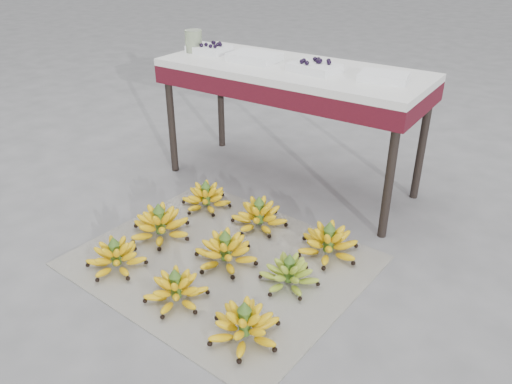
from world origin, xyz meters
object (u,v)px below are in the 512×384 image
Objects in this scene: bunch_mid_right at (289,274)px; vendor_table at (292,81)px; newspaper_mat at (222,261)px; bunch_back_right at (328,243)px; bunch_front_center at (176,290)px; bunch_front_right at (245,325)px; bunch_back_center at (259,216)px; tray_right at (315,67)px; tray_left at (254,57)px; glass_jar at (194,41)px; bunch_mid_left at (160,225)px; tray_far_left at (209,49)px; bunch_mid_center at (226,251)px; tray_far_right at (384,77)px; bunch_front_left at (116,257)px; bunch_back_left at (206,198)px.

vendor_table is (-0.51, 0.85, 0.57)m from bunch_mid_right.
newspaper_mat is 3.39× the size of bunch_back_right.
bunch_front_right reaches higher than bunch_front_center.
tray_right is at bearing 62.89° from bunch_back_center.
tray_left is 2.14× the size of glass_jar.
bunch_mid_left is at bearing -89.39° from tray_left.
bunch_back_right reaches higher than bunch_front_right.
tray_far_left is at bearing 25.55° from glass_jar.
vendor_table is (-0.18, 0.88, 0.57)m from bunch_mid_center.
bunch_mid_right is 1.14m from vendor_table.
tray_far_right is (0.76, 0.01, -0.00)m from tray_left.
bunch_front_center is 1.42m from tray_left.
bunch_back_right is at bearing -28.53° from bunch_back_center.
tray_left reaches higher than bunch_front_left.
tray_far_right is 2.03× the size of glass_jar.
bunch_front_center is 0.86× the size of bunch_back_center.
bunch_back_left is 0.73× the size of bunch_back_center.
bunch_back_center is at bearing 108.58° from bunch_mid_center.
bunch_front_right is 1.45m from vendor_table.
bunch_front_right is 1.03m from bunch_back_left.
bunch_front_center is 1.35m from tray_right.
bunch_back_left is (-0.73, 0.33, 0.00)m from bunch_mid_right.
glass_jar is at bearing 130.85° from bunch_back_left.
bunch_mid_left is 0.36m from bunch_back_left.
newspaper_mat is 5.19× the size of tray_far_left.
tray_right is 0.82m from glass_jar.
bunch_front_left is 0.82× the size of bunch_back_center.
tray_right is (0.74, -0.04, 0.00)m from tray_far_left.
newspaper_mat is at bearing -110.66° from bunch_back_center.
tray_far_right is (0.75, 0.51, 0.67)m from bunch_back_left.
bunch_mid_center is at bearing -43.25° from bunch_back_left.
tray_left is at bearing 114.58° from newspaper_mat.
bunch_front_center is 2.55× the size of glass_jar.
tray_left is at bearing -174.84° from vendor_table.
tray_left is (-0.74, 0.83, 0.68)m from bunch_mid_right.
bunch_back_center is at bearing -167.97° from bunch_back_right.
bunch_front_left is 0.84× the size of bunch_front_right.
bunch_mid_left is at bearing -159.61° from bunch_back_center.
bunch_mid_left is 1.34× the size of tray_far_right.
bunch_back_center reaches higher than bunch_front_center.
bunch_front_right is 1.44× the size of tray_far_right.
bunch_back_right is (0.36, 0.32, 0.00)m from bunch_mid_center.
tray_right is at bearing 102.44° from bunch_mid_center.
tray_right reaches higher than vendor_table.
tray_left reaches higher than bunch_front_right.
bunch_front_right is 0.80m from bunch_back_center.
bunch_front_center is 1.36× the size of tray_far_left.
tray_far_right is at bearing 108.44° from bunch_back_right.
bunch_mid_center is 0.23× the size of vendor_table.
vendor_table is at bearing -0.66° from tray_far_left.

